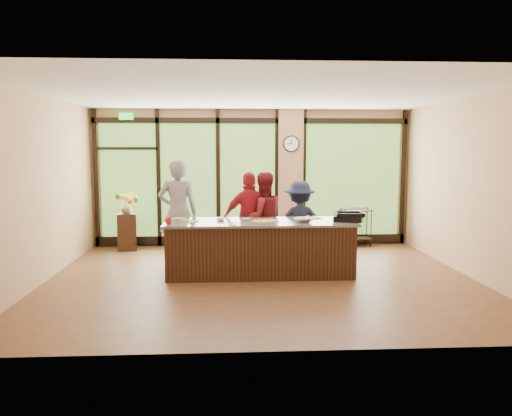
{
  "coord_description": "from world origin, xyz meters",
  "views": [
    {
      "loc": [
        -0.53,
        -8.04,
        2.12
      ],
      "look_at": [
        -0.06,
        0.4,
        1.13
      ],
      "focal_mm": 35.0,
      "sensor_mm": 36.0,
      "label": 1
    }
  ],
  "objects": [
    {
      "name": "cook_midleft",
      "position": [
        0.1,
        1.07,
        0.86
      ],
      "size": [
        0.99,
        0.86,
        1.71
      ],
      "primitive_type": "imported",
      "rotation": [
        0.0,
        0.0,
        3.44
      ],
      "color": "maroon",
      "rests_on": "floor"
    },
    {
      "name": "roasting_pan",
      "position": [
        1.5,
        0.2,
        0.96
      ],
      "size": [
        0.57,
        0.51,
        0.08
      ],
      "primitive_type": "cube",
      "rotation": [
        0.0,
        0.0,
        -0.37
      ],
      "color": "black",
      "rests_on": "countertop"
    },
    {
      "name": "cook_midright",
      "position": [
        -0.13,
        1.03,
        0.86
      ],
      "size": [
        1.05,
        0.54,
        1.72
      ],
      "primitive_type": "imported",
      "rotation": [
        0.0,
        0.0,
        3.27
      ],
      "color": "maroon",
      "rests_on": "floor"
    },
    {
      "name": "prep_bowl_mid",
      "position": [
        -0.66,
        0.38,
        0.94
      ],
      "size": [
        0.17,
        0.17,
        0.05
      ],
      "primitive_type": "imported",
      "rotation": [
        0.0,
        0.0,
        -0.13
      ],
      "color": "white",
      "rests_on": "countertop"
    },
    {
      "name": "cook_right",
      "position": [
        0.79,
        1.08,
        0.77
      ],
      "size": [
        1.01,
        0.58,
        1.55
      ],
      "primitive_type": "imported",
      "rotation": [
        0.0,
        0.0,
        3.15
      ],
      "color": "#1A1E3A",
      "rests_on": "floor"
    },
    {
      "name": "prep_bowl_near",
      "position": [
        -1.36,
        0.41,
        0.95
      ],
      "size": [
        0.21,
        0.21,
        0.05
      ],
      "primitive_type": "imported",
      "rotation": [
        0.0,
        0.0,
        -0.32
      ],
      "color": "white",
      "rests_on": "countertop"
    },
    {
      "name": "wall_clock",
      "position": [
        0.85,
        2.87,
        2.25
      ],
      "size": [
        0.36,
        0.04,
        0.36
      ],
      "color": "black",
      "rests_on": "window_wall"
    },
    {
      "name": "back_wall",
      "position": [
        0.0,
        3.0,
        1.5
      ],
      "size": [
        7.0,
        0.0,
        7.0
      ],
      "primitive_type": "plane",
      "rotation": [
        1.57,
        0.0,
        0.0
      ],
      "color": "tan",
      "rests_on": "floor"
    },
    {
      "name": "right_wall",
      "position": [
        3.5,
        0.0,
        1.5
      ],
      "size": [
        0.0,
        6.0,
        6.0
      ],
      "primitive_type": "plane",
      "rotation": [
        1.57,
        0.0,
        -1.57
      ],
      "color": "tan",
      "rests_on": "floor"
    },
    {
      "name": "red_ramekin",
      "position": [
        -1.5,
        0.03,
        0.97
      ],
      "size": [
        0.16,
        0.16,
        0.1
      ],
      "primitive_type": "imported",
      "rotation": [
        0.0,
        0.0,
        0.37
      ],
      "color": "red",
      "rests_on": "countertop"
    },
    {
      "name": "island_base",
      "position": [
        0.0,
        0.3,
        0.44
      ],
      "size": [
        3.1,
        1.0,
        0.88
      ],
      "primitive_type": "cube",
      "color": "#321A10",
      "rests_on": "floor"
    },
    {
      "name": "cutting_board_center",
      "position": [
        0.08,
        0.3,
        0.93
      ],
      "size": [
        0.47,
        0.42,
        0.01
      ],
      "primitive_type": "cube",
      "rotation": [
        0.0,
        0.0,
        0.41
      ],
      "color": "yellow",
      "rests_on": "countertop"
    },
    {
      "name": "prep_bowl_far",
      "position": [
        -0.23,
        0.39,
        0.94
      ],
      "size": [
        0.14,
        0.14,
        0.03
      ],
      "primitive_type": "imported",
      "rotation": [
        0.0,
        0.0,
        0.04
      ],
      "color": "white",
      "rests_on": "countertop"
    },
    {
      "name": "flower_stand",
      "position": [
        -2.68,
        2.55,
        0.39
      ],
      "size": [
        0.46,
        0.46,
        0.78
      ],
      "primitive_type": "cube",
      "rotation": [
        0.0,
        0.0,
        0.18
      ],
      "color": "#321A10",
      "rests_on": "floor"
    },
    {
      "name": "bar_cart",
      "position": [
        2.28,
        2.72,
        0.54
      ],
      "size": [
        0.73,
        0.53,
        0.89
      ],
      "rotation": [
        0.0,
        0.0,
        0.25
      ],
      "color": "#321A10",
      "rests_on": "floor"
    },
    {
      "name": "window_wall",
      "position": [
        0.16,
        2.95,
        1.39
      ],
      "size": [
        6.9,
        0.12,
        3.0
      ],
      "color": "tan",
      "rests_on": "floor"
    },
    {
      "name": "floor",
      "position": [
        0.0,
        0.0,
        0.0
      ],
      "size": [
        7.0,
        7.0,
        0.0
      ],
      "primitive_type": "plane",
      "color": "#54321D",
      "rests_on": "ground"
    },
    {
      "name": "flower_vase",
      "position": [
        -2.68,
        2.55,
        0.9
      ],
      "size": [
        0.25,
        0.25,
        0.24
      ],
      "primitive_type": "imported",
      "rotation": [
        0.0,
        0.0,
        -0.13
      ],
      "color": "olive",
      "rests_on": "flower_stand"
    },
    {
      "name": "cook_left",
      "position": [
        -1.45,
        1.06,
        0.98
      ],
      "size": [
        0.72,
        0.47,
        1.96
      ],
      "primitive_type": "imported",
      "rotation": [
        0.0,
        0.0,
        3.14
      ],
      "color": "gray",
      "rests_on": "floor"
    },
    {
      "name": "cutting_board_left",
      "position": [
        -1.24,
        0.29,
        0.93
      ],
      "size": [
        0.43,
        0.38,
        0.01
      ],
      "primitive_type": "cube",
      "rotation": [
        0.0,
        0.0,
        -0.32
      ],
      "color": "#4E9034",
      "rests_on": "countertop"
    },
    {
      "name": "ceiling",
      "position": [
        0.0,
        0.0,
        3.0
      ],
      "size": [
        7.0,
        7.0,
        0.0
      ],
      "primitive_type": "plane",
      "rotation": [
        3.14,
        0.0,
        0.0
      ],
      "color": "silver",
      "rests_on": "back_wall"
    },
    {
      "name": "mixing_bowl",
      "position": [
        0.72,
        0.13,
        0.96
      ],
      "size": [
        0.37,
        0.37,
        0.07
      ],
      "primitive_type": "imported",
      "rotation": [
        0.0,
        0.0,
        0.28
      ],
      "color": "silver",
      "rests_on": "countertop"
    },
    {
      "name": "cutting_board_right",
      "position": [
        0.89,
        0.64,
        0.93
      ],
      "size": [
        0.42,
        0.34,
        0.01
      ],
      "primitive_type": "cube",
      "rotation": [
        0.0,
        0.0,
        0.13
      ],
      "color": "yellow",
      "rests_on": "countertop"
    },
    {
      "name": "countertop",
      "position": [
        0.0,
        0.3,
        0.9
      ],
      "size": [
        3.2,
        1.1,
        0.04
      ],
      "primitive_type": "cube",
      "color": "slate",
      "rests_on": "island_base"
    },
    {
      "name": "left_wall",
      "position": [
        -3.5,
        0.0,
        1.5
      ],
      "size": [
        0.0,
        6.0,
        6.0
      ],
      "primitive_type": "plane",
      "rotation": [
        1.57,
        0.0,
        1.57
      ],
      "color": "tan",
      "rests_on": "floor"
    }
  ]
}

